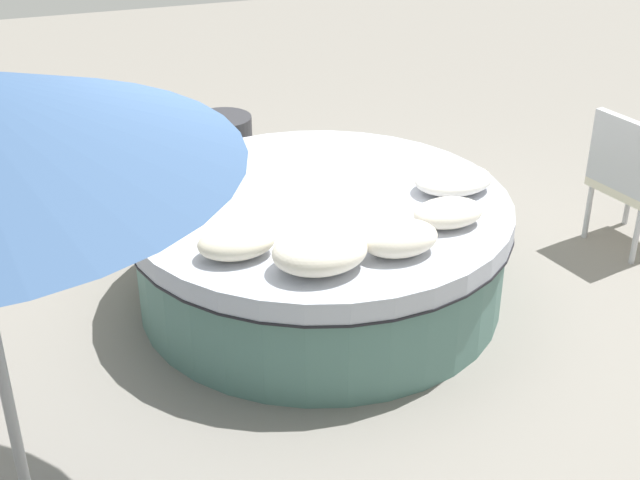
{
  "coord_description": "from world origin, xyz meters",
  "views": [
    {
      "loc": [
        -1.56,
        -4.6,
        3.04
      ],
      "look_at": [
        0.0,
        0.0,
        0.41
      ],
      "focal_mm": 49.58,
      "sensor_mm": 36.0,
      "label": 1
    }
  ],
  "objects_px": {
    "patio_chair": "(631,174)",
    "throw_pillow_0": "(237,242)",
    "throw_pillow_1": "(320,251)",
    "throw_pillow_4": "(453,180)",
    "round_bed": "(320,248)",
    "throw_pillow_2": "(400,238)",
    "side_table": "(224,141)",
    "throw_pillow_3": "(448,213)"
  },
  "relations": [
    {
      "from": "round_bed",
      "to": "throw_pillow_4",
      "type": "relative_size",
      "value": 4.74
    },
    {
      "from": "round_bed",
      "to": "throw_pillow_3",
      "type": "bearing_deg",
      "value": -42.09
    },
    {
      "from": "throw_pillow_3",
      "to": "throw_pillow_1",
      "type": "bearing_deg",
      "value": -164.35
    },
    {
      "from": "side_table",
      "to": "patio_chair",
      "type": "bearing_deg",
      "value": -44.82
    },
    {
      "from": "throw_pillow_0",
      "to": "side_table",
      "type": "xyz_separation_m",
      "value": [
        0.55,
        2.77,
        -0.55
      ]
    },
    {
      "from": "throw_pillow_1",
      "to": "throw_pillow_0",
      "type": "bearing_deg",
      "value": 143.81
    },
    {
      "from": "throw_pillow_0",
      "to": "throw_pillow_4",
      "type": "distance_m",
      "value": 1.52
    },
    {
      "from": "throw_pillow_4",
      "to": "patio_chair",
      "type": "distance_m",
      "value": 1.42
    },
    {
      "from": "round_bed",
      "to": "throw_pillow_2",
      "type": "relative_size",
      "value": 5.49
    },
    {
      "from": "throw_pillow_2",
      "to": "throw_pillow_4",
      "type": "relative_size",
      "value": 0.86
    },
    {
      "from": "throw_pillow_2",
      "to": "side_table",
      "type": "distance_m",
      "value": 3.09
    },
    {
      "from": "throw_pillow_2",
      "to": "throw_pillow_3",
      "type": "xyz_separation_m",
      "value": [
        0.4,
        0.22,
        -0.02
      ]
    },
    {
      "from": "throw_pillow_1",
      "to": "throw_pillow_2",
      "type": "bearing_deg",
      "value": 2.43
    },
    {
      "from": "throw_pillow_0",
      "to": "throw_pillow_1",
      "type": "height_order",
      "value": "throw_pillow_1"
    },
    {
      "from": "throw_pillow_1",
      "to": "throw_pillow_4",
      "type": "height_order",
      "value": "throw_pillow_1"
    },
    {
      "from": "throw_pillow_2",
      "to": "throw_pillow_4",
      "type": "xyz_separation_m",
      "value": [
        0.63,
        0.63,
        -0.02
      ]
    },
    {
      "from": "throw_pillow_2",
      "to": "throw_pillow_4",
      "type": "bearing_deg",
      "value": 44.93
    },
    {
      "from": "round_bed",
      "to": "side_table",
      "type": "relative_size",
      "value": 4.84
    },
    {
      "from": "round_bed",
      "to": "throw_pillow_4",
      "type": "height_order",
      "value": "throw_pillow_4"
    },
    {
      "from": "throw_pillow_3",
      "to": "patio_chair",
      "type": "height_order",
      "value": "patio_chair"
    },
    {
      "from": "throw_pillow_0",
      "to": "throw_pillow_2",
      "type": "height_order",
      "value": "throw_pillow_2"
    },
    {
      "from": "throw_pillow_3",
      "to": "throw_pillow_2",
      "type": "bearing_deg",
      "value": -150.93
    },
    {
      "from": "round_bed",
      "to": "throw_pillow_4",
      "type": "distance_m",
      "value": 0.94
    },
    {
      "from": "throw_pillow_1",
      "to": "throw_pillow_3",
      "type": "xyz_separation_m",
      "value": [
        0.86,
        0.24,
        -0.03
      ]
    },
    {
      "from": "round_bed",
      "to": "throw_pillow_0",
      "type": "relative_size",
      "value": 5.53
    },
    {
      "from": "round_bed",
      "to": "patio_chair",
      "type": "bearing_deg",
      "value": -1.25
    },
    {
      "from": "round_bed",
      "to": "throw_pillow_3",
      "type": "xyz_separation_m",
      "value": [
        0.6,
        -0.54,
        0.41
      ]
    },
    {
      "from": "throw_pillow_0",
      "to": "throw_pillow_1",
      "type": "relative_size",
      "value": 0.83
    },
    {
      "from": "round_bed",
      "to": "throw_pillow_0",
      "type": "xyz_separation_m",
      "value": [
        -0.65,
        -0.5,
        0.42
      ]
    },
    {
      "from": "throw_pillow_3",
      "to": "patio_chair",
      "type": "distance_m",
      "value": 1.72
    },
    {
      "from": "throw_pillow_1",
      "to": "throw_pillow_2",
      "type": "distance_m",
      "value": 0.46
    },
    {
      "from": "side_table",
      "to": "throw_pillow_3",
      "type": "bearing_deg",
      "value": -76.12
    },
    {
      "from": "patio_chair",
      "to": "throw_pillow_0",
      "type": "bearing_deg",
      "value": -93.28
    },
    {
      "from": "throw_pillow_3",
      "to": "patio_chair",
      "type": "relative_size",
      "value": 0.43
    },
    {
      "from": "throw_pillow_4",
      "to": "side_table",
      "type": "relative_size",
      "value": 1.02
    },
    {
      "from": "throw_pillow_4",
      "to": "throw_pillow_1",
      "type": "bearing_deg",
      "value": -149.27
    },
    {
      "from": "throw_pillow_0",
      "to": "throw_pillow_4",
      "type": "xyz_separation_m",
      "value": [
        1.48,
        0.37,
        -0.01
      ]
    },
    {
      "from": "throw_pillow_2",
      "to": "throw_pillow_1",
      "type": "bearing_deg",
      "value": -177.57
    },
    {
      "from": "throw_pillow_4",
      "to": "side_table",
      "type": "bearing_deg",
      "value": 111.2
    },
    {
      "from": "throw_pillow_0",
      "to": "side_table",
      "type": "distance_m",
      "value": 2.87
    },
    {
      "from": "throw_pillow_2",
      "to": "side_table",
      "type": "height_order",
      "value": "throw_pillow_2"
    },
    {
      "from": "throw_pillow_0",
      "to": "throw_pillow_3",
      "type": "bearing_deg",
      "value": -1.69
    }
  ]
}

